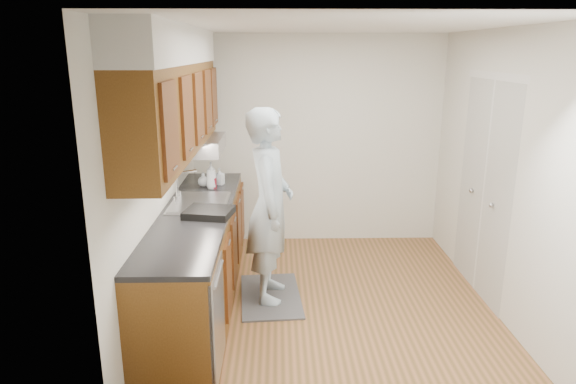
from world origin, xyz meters
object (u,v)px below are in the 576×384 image
(soap_bottle_b, at_px, (220,176))
(soap_bottle_c, at_px, (203,179))
(person, at_px, (270,193))
(dish_rack, at_px, (209,212))
(soda_can, at_px, (214,183))
(soap_bottle_a, at_px, (211,175))

(soap_bottle_b, relative_size, soap_bottle_c, 1.20)
(person, xyz_separation_m, dish_rack, (-0.52, -0.34, -0.07))
(soda_can, bearing_deg, dish_rack, -85.85)
(soda_can, bearing_deg, soap_bottle_a, 165.47)
(dish_rack, bearing_deg, soda_can, 104.80)
(person, distance_m, soap_bottle_a, 0.83)
(soap_bottle_b, relative_size, soda_can, 1.60)
(person, height_order, soap_bottle_c, person)
(person, height_order, dish_rack, person)
(person, relative_size, soda_can, 18.46)
(soap_bottle_a, bearing_deg, dish_rack, -84.41)
(soap_bottle_a, xyz_separation_m, soda_can, (0.02, -0.01, -0.08))
(person, distance_m, soda_can, 0.81)
(soap_bottle_b, height_order, soda_can, soap_bottle_b)
(person, distance_m, soap_bottle_b, 0.90)
(soap_bottle_a, bearing_deg, person, -43.34)
(soap_bottle_b, height_order, dish_rack, soap_bottle_b)
(person, xyz_separation_m, soda_can, (-0.58, 0.56, -0.05))
(soap_bottle_c, bearing_deg, soda_can, -39.44)
(soap_bottle_a, distance_m, soap_bottle_c, 0.15)
(soap_bottle_c, xyz_separation_m, soda_can, (0.12, -0.10, -0.02))
(person, relative_size, soap_bottle_c, 13.85)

